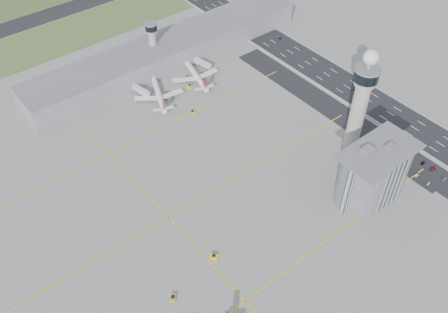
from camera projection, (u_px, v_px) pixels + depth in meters
ground at (267, 215)px, 253.24m from camera, size 1000.00×1000.00×0.00m
grass_strip_0 at (43, 43)px, 370.01m from camera, size 480.00×50.00×0.08m
grass_strip_1 at (5, 5)px, 411.92m from camera, size 480.00×60.00×0.08m
runway at (23, 23)px, 390.67m from camera, size 480.00×22.00×0.10m
highway at (406, 123)px, 304.62m from camera, size 28.00×500.00×0.10m
barrier_left at (392, 132)px, 297.98m from camera, size 0.60×500.00×1.20m
barrier_right at (421, 113)px, 310.50m from camera, size 0.60×500.00×1.20m
landside_road at (394, 150)px, 287.86m from camera, size 18.00×260.00×0.08m
parking_lot at (409, 163)px, 280.26m from camera, size 20.00×44.00×0.10m
taxiway_line_h_0 at (245, 301)px, 218.59m from camera, size 260.00×0.60×0.01m
taxiway_line_h_1 at (169, 218)px, 252.12m from camera, size 260.00×0.60×0.01m
taxiway_line_h_2 at (110, 153)px, 285.65m from camera, size 260.00×0.60×0.01m
taxiway_line_v at (169, 218)px, 252.12m from camera, size 0.60×260.00×0.01m
control_tower at (361, 98)px, 265.43m from camera, size 14.00×14.00×64.50m
secondary_tower at (153, 41)px, 337.34m from camera, size 8.60×8.60×31.90m
admin_building at (374, 173)px, 253.51m from camera, size 42.00×24.00×33.50m
terminal_pier at (168, 51)px, 348.31m from camera, size 210.00×32.00×15.80m
airplane_far_a at (158, 91)px, 319.17m from camera, size 44.34×47.43×10.63m
airplane_far_b at (195, 72)px, 334.38m from camera, size 41.87×46.10×10.94m
jet_bridge_far_0 at (134, 88)px, 325.91m from camera, size 5.39×14.31×5.70m
jet_bridge_far_1 at (195, 61)px, 348.26m from camera, size 5.39×14.31×5.70m
tug_1 at (173, 298)px, 218.85m from camera, size 3.87×3.96×1.91m
tug_3 at (214, 256)px, 234.19m from camera, size 4.04×4.28×2.05m
tug_4 at (192, 112)px, 311.04m from camera, size 3.87×3.43×1.87m
tug_5 at (190, 86)px, 330.47m from camera, size 3.55×3.85×1.85m
car_lot_0 at (428, 183)px, 268.19m from camera, size 3.53×1.83×1.15m
car_lot_1 at (417, 175)px, 272.59m from camera, size 3.68×1.41×1.20m
car_lot_2 at (407, 169)px, 275.61m from camera, size 4.40×2.49×1.16m
car_lot_3 at (399, 162)px, 279.90m from camera, size 4.34×1.82×1.25m
car_lot_4 at (390, 156)px, 283.15m from camera, size 3.40×1.80×1.10m
car_lot_5 at (378, 149)px, 287.09m from camera, size 3.78×1.34×1.24m
car_lot_6 at (445, 179)px, 270.41m from camera, size 4.06×2.02×1.10m
car_lot_7 at (433, 169)px, 276.09m from camera, size 4.25×2.05×1.19m
car_lot_8 at (423, 163)px, 279.38m from camera, size 3.32×1.64×1.09m
car_lot_9 at (408, 154)px, 284.58m from camera, size 3.95×1.43×1.30m
car_lot_10 at (396, 147)px, 288.45m from camera, size 4.20×2.36×1.11m
car_lot_11 at (391, 144)px, 290.71m from camera, size 4.08×2.07×1.13m
car_hw_1 at (356, 90)px, 327.52m from camera, size 1.67×3.72×1.19m
car_hw_2 at (280, 38)px, 373.82m from camera, size 2.02×4.28×1.18m
car_hw_4 at (216, 13)px, 401.97m from camera, size 1.86×3.81×1.25m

